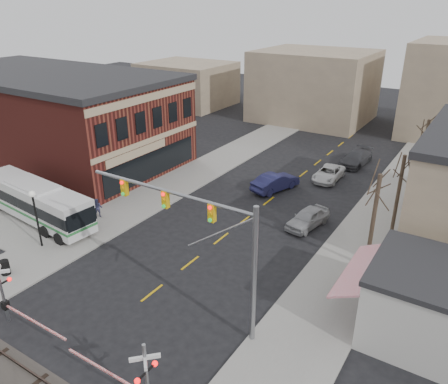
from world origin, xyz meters
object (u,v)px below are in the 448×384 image
Objects in this scene: traffic_signal_mast at (205,232)px; car_b at (275,182)px; street_lamp at (35,207)px; pedestrian_near at (70,226)px; transit_bus at (36,201)px; car_a at (308,218)px; rr_crossing_west at (7,295)px; rr_crossing_east at (140,377)px; pedestrian_far at (98,208)px; car_d at (356,158)px; trash_bin at (5,267)px; car_c at (329,174)px.

traffic_signal_mast reaches higher than car_b.
pedestrian_near is (0.69, 2.16, -2.29)m from street_lamp.
transit_bus reaches higher than car_a.
rr_crossing_west is 21.95m from car_a.
transit_bus is 21.67m from rr_crossing_east.
rr_crossing_east is 17.13m from street_lamp.
pedestrian_far is at bearing 159.33° from traffic_signal_mast.
traffic_signal_mast is (18.69, -2.69, 4.00)m from transit_bus.
car_d is (-0.55, 29.85, -5.00)m from traffic_signal_mast.
pedestrian_far is (-14.81, 5.59, -4.84)m from traffic_signal_mast.
pedestrian_far is at bearing 89.78° from street_lamp.
rr_crossing_west is 1.26× the size of car_a.
rr_crossing_west is 9.79m from pedestrian_near.
traffic_signal_mast reaches higher than pedestrian_far.
trash_bin is 0.61× the size of pedestrian_far.
car_c is at bearing 66.12° from trash_bin.
pedestrian_far is (-13.25, -18.42, 0.27)m from car_c.
car_b is at bearing 20.06° from pedestrian_far.
car_d is at bearing 56.27° from transit_bus.
rr_crossing_west is at bearing -105.04° from car_c.
traffic_signal_mast is 30.27m from car_d.
traffic_signal_mast is 15.10m from pedestrian_near.
car_c is at bearing 75.93° from rr_crossing_west.
rr_crossing_east is 1.16× the size of car_c.
trash_bin is at bearing -118.82° from car_a.
transit_bus is 2.56× the size of car_c.
traffic_signal_mast reaches higher than car_a.
pedestrian_near is (-9.16, -16.57, 0.14)m from car_b.
pedestrian_far is at bearing 36.76° from transit_bus.
traffic_signal_mast is 15.04m from street_lamp.
pedestrian_far is (-1.07, 9.09, 0.32)m from trash_bin.
rr_crossing_east is 36.36m from car_d.
transit_bus reaches higher than car_c.
rr_crossing_east is (10.06, -0.36, 0.00)m from rr_crossing_west.
street_lamp is at bearing -34.18° from transit_bus.
rr_crossing_west is 8.52m from street_lamp.
rr_crossing_west is at bearing -97.28° from pedestrian_far.
car_b is (-5.93, 25.26, -1.13)m from rr_crossing_east.
pedestrian_far is at bearing -115.02° from car_d.
car_d is at bearing 92.38° from rr_crossing_east.
rr_crossing_east is 17.45m from pedestrian_near.
pedestrian_far reaches higher than car_a.
street_lamp is (-14.83, 0.07, -2.51)m from traffic_signal_mast.
car_b is (13.71, 16.11, -0.94)m from transit_bus.
car_a is 7.53m from car_b.
car_b is 3.10× the size of pedestrian_far.
car_d is at bearing 68.42° from trash_bin.
street_lamp reaches higher than car_b.
street_lamp is 27.49m from car_c.
trash_bin is (1.09, -3.57, -2.65)m from street_lamp.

